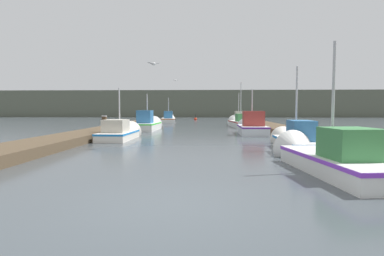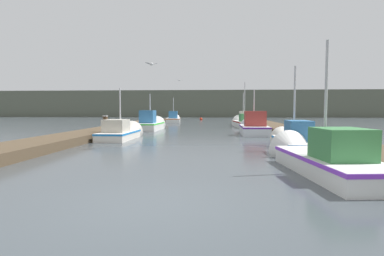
{
  "view_description": "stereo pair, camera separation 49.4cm",
  "coord_description": "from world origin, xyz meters",
  "views": [
    {
      "loc": [
        0.58,
        -5.3,
        1.79
      ],
      "look_at": [
        -0.08,
        11.8,
        0.68
      ],
      "focal_mm": 28.0,
      "sensor_mm": 36.0,
      "label": 1
    },
    {
      "loc": [
        1.07,
        -5.28,
        1.79
      ],
      "look_at": [
        -0.08,
        11.8,
        0.68
      ],
      "focal_mm": 28.0,
      "sensor_mm": 36.0,
      "label": 2
    }
  ],
  "objects": [
    {
      "name": "ground_plane",
      "position": [
        0.0,
        0.0,
        0.0
      ],
      "size": [
        200.0,
        200.0,
        0.0
      ],
      "color": "#3D4449"
    },
    {
      "name": "dock_left",
      "position": [
        -6.47,
        16.0,
        0.21
      ],
      "size": [
        2.27,
        40.0,
        0.42
      ],
      "color": "#4C3D2B",
      "rests_on": "ground_plane"
    },
    {
      "name": "dock_right",
      "position": [
        6.47,
        16.0,
        0.21
      ],
      "size": [
        2.27,
        40.0,
        0.42
      ],
      "color": "#4C3D2B",
      "rests_on": "ground_plane"
    },
    {
      "name": "distant_shore_ridge",
      "position": [
        0.0,
        65.24,
        2.85
      ],
      "size": [
        120.0,
        16.0,
        5.69
      ],
      "color": "#565B4C",
      "rests_on": "ground_plane"
    },
    {
      "name": "fishing_boat_0",
      "position": [
        4.18,
        3.54,
        0.39
      ],
      "size": [
        2.07,
        5.46,
        4.13
      ],
      "rotation": [
        0.0,
        0.0,
        0.1
      ],
      "color": "silver",
      "rests_on": "ground_plane"
    },
    {
      "name": "fishing_boat_1",
      "position": [
        4.55,
        7.88,
        0.4
      ],
      "size": [
        1.54,
        5.07,
        3.94
      ],
      "rotation": [
        0.0,
        0.0,
        -0.05
      ],
      "color": "silver",
      "rests_on": "ground_plane"
    },
    {
      "name": "fishing_boat_2",
      "position": [
        -4.32,
        12.25,
        0.37
      ],
      "size": [
        1.65,
        4.6,
        3.5
      ],
      "rotation": [
        0.0,
        0.0,
        -0.01
      ],
      "color": "silver",
      "rests_on": "ground_plane"
    },
    {
      "name": "fishing_boat_3",
      "position": [
        3.98,
        16.0,
        0.48
      ],
      "size": [
        1.9,
        4.53,
        3.66
      ],
      "rotation": [
        0.0,
        0.0,
        -0.03
      ],
      "color": "silver",
      "rests_on": "ground_plane"
    },
    {
      "name": "fishing_boat_4",
      "position": [
        -4.13,
        19.85,
        0.47
      ],
      "size": [
        1.92,
        4.9,
        3.54
      ],
      "rotation": [
        0.0,
        0.0,
        -0.04
      ],
      "color": "silver",
      "rests_on": "ground_plane"
    },
    {
      "name": "fishing_boat_5",
      "position": [
        4.22,
        24.66,
        0.4
      ],
      "size": [
        2.14,
        6.13,
        4.89
      ],
      "rotation": [
        0.0,
        0.0,
        0.07
      ],
      "color": "silver",
      "rests_on": "ground_plane"
    },
    {
      "name": "fishing_boat_6",
      "position": [
        4.57,
        29.07,
        0.43
      ],
      "size": [
        1.37,
        5.33,
        3.97
      ],
      "rotation": [
        0.0,
        0.0,
        0.01
      ],
      "color": "silver",
      "rests_on": "ground_plane"
    },
    {
      "name": "fishing_boat_7",
      "position": [
        -4.08,
        34.53,
        0.43
      ],
      "size": [
        2.26,
        6.33,
        3.78
      ],
      "rotation": [
        0.0,
        0.0,
        0.09
      ],
      "color": "silver",
      "rests_on": "ground_plane"
    },
    {
      "name": "mooring_piling_0",
      "position": [
        -5.26,
        12.07,
        0.69
      ],
      "size": [
        0.33,
        0.33,
        1.37
      ],
      "color": "#473523",
      "rests_on": "ground_plane"
    },
    {
      "name": "mooring_piling_1",
      "position": [
        5.2,
        26.32,
        0.51
      ],
      "size": [
        0.3,
        0.3,
        1.01
      ],
      "color": "#473523",
      "rests_on": "ground_plane"
    },
    {
      "name": "channel_buoy",
      "position": [
        -0.69,
        42.43,
        0.14
      ],
      "size": [
        0.48,
        0.48,
        0.98
      ],
      "color": "red",
      "rests_on": "ground_plane"
    },
    {
      "name": "seagull_lead",
      "position": [
        -2.42,
        26.92,
        4.82
      ],
      "size": [
        0.55,
        0.34,
        0.12
      ],
      "rotation": [
        0.0,
        0.0,
        0.44
      ],
      "color": "white"
    },
    {
      "name": "seagull_1",
      "position": [
        -1.67,
        8.22,
        3.8
      ],
      "size": [
        0.51,
        0.42,
        0.12
      ],
      "rotation": [
        0.0,
        0.0,
        3.78
      ],
      "color": "white"
    }
  ]
}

